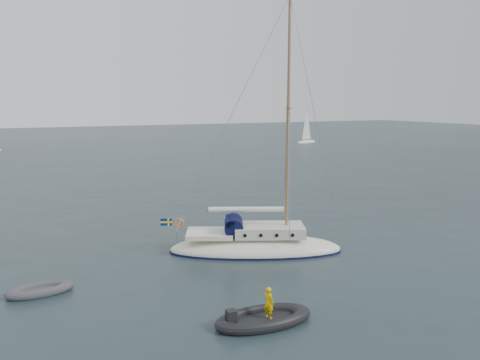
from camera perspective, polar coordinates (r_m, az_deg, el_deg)
name	(u,v)px	position (r m, az deg, el deg)	size (l,w,h in m)	color
ground	(242,251)	(27.54, 0.20, -8.67)	(300.00, 300.00, 0.00)	black
sailboat	(256,233)	(27.09, 1.94, -6.50)	(10.44, 3.12, 14.87)	white
dinghy	(40,290)	(23.54, -23.22, -12.22)	(2.92, 1.32, 0.42)	#45454A
rib	(263,318)	(19.10, 2.86, -16.43)	(4.05, 1.84, 1.50)	black
distant_yacht_b	(307,126)	(101.04, 8.12, 6.55)	(6.28, 3.35, 8.32)	silver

